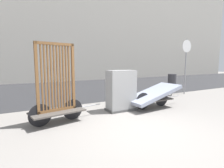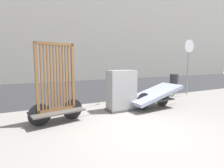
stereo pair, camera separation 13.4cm
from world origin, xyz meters
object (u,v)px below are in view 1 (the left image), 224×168
Objects in this scene: utility_cabinet at (121,92)px; trash_bin at (172,81)px; bike_cart_with_mattress at (153,95)px; sign_post at (186,58)px; bike_cart_with_bedframe at (57,96)px.

trash_bin is (3.67, 1.13, 0.09)m from utility_cabinet.
bike_cart_with_mattress is 2.84m from trash_bin.
utility_cabinet is 0.49× the size of sign_post.
bike_cart_with_bedframe is 0.91× the size of bike_cart_with_mattress.
sign_post is (0.94, -0.01, 1.15)m from trash_bin.
trash_bin is at bearing 2.92° from bike_cart_with_bedframe.
sign_post is at bearing 13.67° from utility_cabinet.
bike_cart_with_bedframe is 2.20m from utility_cabinet.
utility_cabinet reaches higher than bike_cart_with_mattress.
bike_cart_with_bedframe is at bearing -173.47° from utility_cabinet.
bike_cart_with_mattress is 0.84× the size of sign_post.
bike_cart_with_bedframe is at bearing -168.59° from sign_post.
sign_post is (4.61, 1.12, 1.24)m from utility_cabinet.
bike_cart_with_mattress is at bearing -11.78° from utility_cabinet.
bike_cart_with_mattress is at bearing -158.06° from sign_post.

